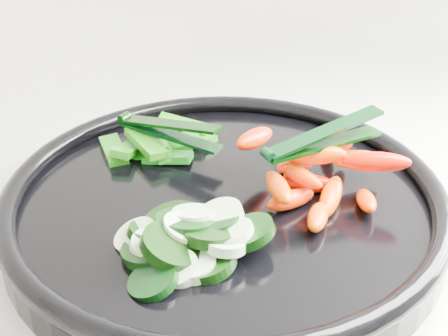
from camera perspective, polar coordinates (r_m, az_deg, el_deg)
veggie_tray at (r=0.53m, az=0.00°, el=-3.22°), size 0.49×0.49×0.04m
cucumber_pile at (r=0.47m, az=-3.80°, el=-6.56°), size 0.13×0.11×0.04m
carrot_pile at (r=0.54m, az=8.28°, el=-0.18°), size 0.13×0.14×0.06m
pepper_pile at (r=0.60m, az=-6.22°, el=2.03°), size 0.11×0.09×0.03m
tong_carrot at (r=0.52m, az=8.85°, el=2.63°), size 0.11×0.02×0.02m
tong_pepper at (r=0.59m, az=-5.30°, el=3.59°), size 0.07×0.11×0.02m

